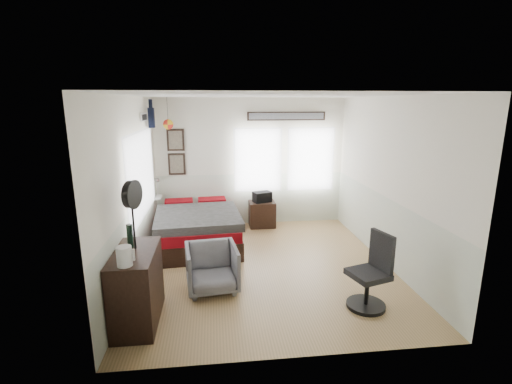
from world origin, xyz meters
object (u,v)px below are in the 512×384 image
at_px(bed, 198,227).
at_px(dresser, 137,287).
at_px(nightstand, 262,214).
at_px(armchair, 212,268).
at_px(task_chair, 371,278).

bearing_deg(bed, dresser, -108.58).
bearing_deg(dresser, nightstand, 59.79).
height_order(dresser, nightstand, dresser).
distance_m(armchair, nightstand, 2.88).
xyz_separation_m(bed, armchair, (0.27, -1.81, 0.01)).
relative_size(bed, task_chair, 2.15).
bearing_deg(task_chair, dresser, 162.90).
xyz_separation_m(dresser, task_chair, (2.93, -0.01, -0.04)).
relative_size(dresser, nightstand, 1.84).
bearing_deg(dresser, task_chair, -0.16).
relative_size(dresser, armchair, 1.39).
distance_m(dresser, nightstand, 3.89).
bearing_deg(armchair, bed, 91.74).
bearing_deg(nightstand, task_chair, -74.29).
relative_size(bed, nightstand, 3.96).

